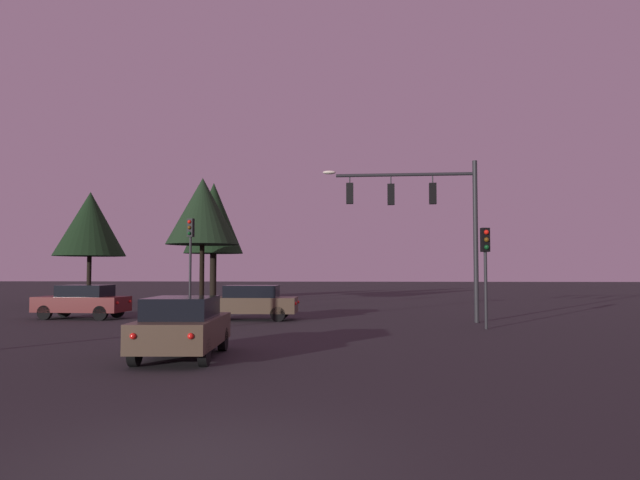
% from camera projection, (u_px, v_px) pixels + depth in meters
% --- Properties ---
extents(ground_plane, '(168.00, 168.00, 0.00)m').
position_uv_depth(ground_plane, '(318.00, 312.00, 31.12)').
color(ground_plane, '#262326').
rests_on(ground_plane, ground).
extents(traffic_signal_mast_arm, '(6.56, 0.55, 6.82)m').
position_uv_depth(traffic_signal_mast_arm, '(425.00, 209.00, 25.32)').
color(traffic_signal_mast_arm, '#232326').
rests_on(traffic_signal_mast_arm, ground).
extents(traffic_light_corner_left, '(0.34, 0.38, 4.70)m').
position_uv_depth(traffic_light_corner_left, '(190.00, 247.00, 28.91)').
color(traffic_light_corner_left, '#232326').
rests_on(traffic_light_corner_left, ground).
extents(traffic_light_corner_right, '(0.34, 0.37, 3.77)m').
position_uv_depth(traffic_light_corner_right, '(486.00, 257.00, 22.23)').
color(traffic_light_corner_right, '#232326').
rests_on(traffic_light_corner_right, ground).
extents(car_nearside_lane, '(2.00, 4.10, 1.52)m').
position_uv_depth(car_nearside_lane, '(183.00, 326.00, 14.82)').
color(car_nearside_lane, '#473828').
rests_on(car_nearside_lane, ground).
extents(car_crossing_left, '(4.13, 2.04, 1.52)m').
position_uv_depth(car_crossing_left, '(83.00, 301.00, 26.89)').
color(car_crossing_left, '#4C0F0F').
rests_on(car_crossing_left, ground).
extents(car_crossing_right, '(4.34, 1.77, 1.52)m').
position_uv_depth(car_crossing_right, '(249.00, 302.00, 26.23)').
color(car_crossing_right, '#473828').
rests_on(car_crossing_right, ground).
extents(tree_behind_sign, '(4.32, 4.32, 7.72)m').
position_uv_depth(tree_behind_sign, '(203.00, 211.00, 35.62)').
color(tree_behind_sign, black).
rests_on(tree_behind_sign, ground).
extents(tree_left_far, '(4.50, 4.50, 7.22)m').
position_uv_depth(tree_left_far, '(90.00, 224.00, 38.16)').
color(tree_left_far, black).
rests_on(tree_left_far, ground).
extents(tree_center_horizon, '(4.05, 4.05, 8.23)m').
position_uv_depth(tree_center_horizon, '(214.00, 218.00, 41.03)').
color(tree_center_horizon, black).
rests_on(tree_center_horizon, ground).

